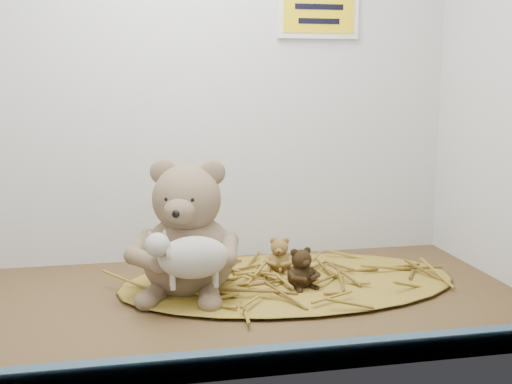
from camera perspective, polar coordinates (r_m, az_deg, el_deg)
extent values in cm
cube|color=#422E17|center=(116.64, -4.94, -9.89)|extent=(120.00, 60.00, 0.40)
cube|color=silver|center=(139.59, -6.71, 12.16)|extent=(120.00, 0.40, 90.00)
cube|color=#3B5C70|center=(89.55, -2.72, -15.03)|extent=(119.28, 2.20, 3.60)
ellipsoid|color=olive|center=(126.68, 3.01, -7.92)|extent=(66.52, 38.62, 1.29)
cube|color=#DDB80B|center=(145.47, 5.57, 16.05)|extent=(16.00, 1.20, 11.00)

